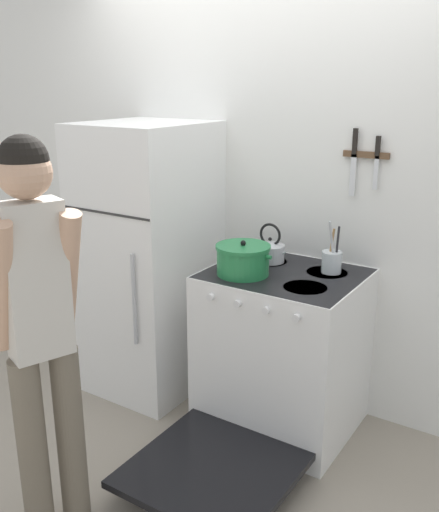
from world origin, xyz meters
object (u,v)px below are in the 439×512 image
refrigerator (148,259)px  dutch_oven_pot (243,260)px  person (40,323)px  utensil_jar (332,261)px  stove_range (279,353)px  tea_kettle (270,250)px

refrigerator → dutch_oven_pot: bearing=-9.0°
person → refrigerator: bearing=41.2°
utensil_jar → person: (-0.64, -1.36, 0.00)m
dutch_oven_pot → person: size_ratio=0.19×
dutch_oven_pot → utensil_jar: size_ratio=1.15×
stove_range → tea_kettle: size_ratio=6.34×
dutch_oven_pot → person: (-0.27, -1.08, -0.01)m
dutch_oven_pot → stove_range: bearing=28.8°
stove_range → dutch_oven_pot: (-0.18, -0.10, 0.52)m
tea_kettle → person: person is taller
stove_range → utensil_jar: (0.20, 0.18, 0.51)m
tea_kettle → utensil_jar: 0.36m
stove_range → refrigerator: bearing=178.8°
stove_range → dutch_oven_pot: dutch_oven_pot is taller
refrigerator → utensil_jar: 1.12m
person → stove_range: bearing=-0.6°
refrigerator → tea_kettle: (0.74, 0.15, 0.14)m
refrigerator → dutch_oven_pot: size_ratio=5.01×
dutch_oven_pot → person: 1.11m
dutch_oven_pot → tea_kettle: 0.27m
refrigerator → stove_range: bearing=-1.2°
dutch_oven_pot → utensil_jar: bearing=36.5°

